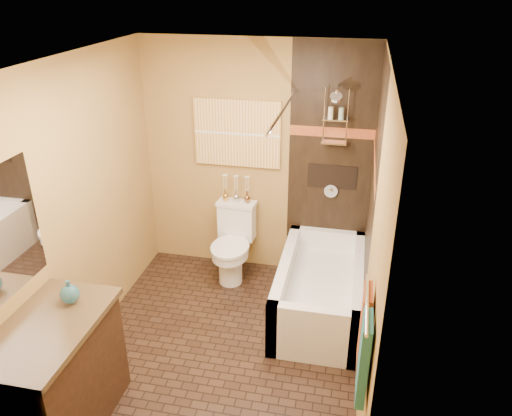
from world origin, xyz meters
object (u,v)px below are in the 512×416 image
(sunset_painting, at_px, (237,133))
(bathtub, at_px, (320,293))
(vanity, at_px, (55,377))
(toilet, at_px, (233,243))

(sunset_painting, height_order, bathtub, sunset_painting)
(sunset_painting, bearing_deg, vanity, -106.54)
(sunset_painting, xyz_separation_m, toilet, (0.00, -0.27, -1.14))
(toilet, bearing_deg, bathtub, -20.72)
(sunset_painting, bearing_deg, toilet, -90.00)
(toilet, height_order, vanity, vanity)
(bathtub, distance_m, vanity, 2.47)
(bathtub, height_order, toilet, toilet)
(toilet, bearing_deg, vanity, -104.37)
(sunset_painting, distance_m, vanity, 2.80)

